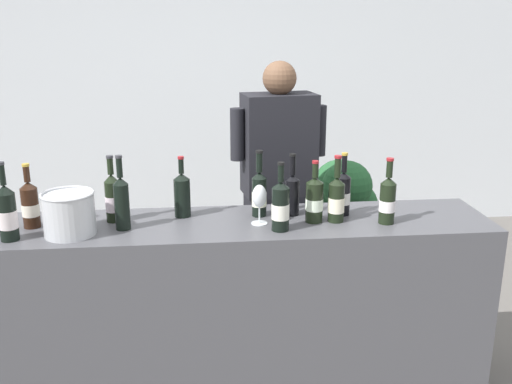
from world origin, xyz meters
The scene contains 18 objects.
wall_back centered at (0.00, 2.60, 1.40)m, with size 8.00×0.10×2.80m, color silver.
counter centered at (0.00, 0.00, 0.47)m, with size 2.49×0.52×0.95m, color #4C4C51.
wine_bottle_0 centered at (0.28, 0.08, 1.07)m, with size 0.07×0.07×0.32m.
wine_bottle_1 centered at (-0.98, 0.03, 1.06)m, with size 0.08×0.08×0.31m.
wine_bottle_2 centered at (0.19, -0.13, 1.07)m, with size 0.08×0.08×0.33m.
wine_bottle_3 centered at (0.53, 0.06, 1.06)m, with size 0.07×0.07×0.32m.
wine_bottle_4 centered at (0.71, -0.09, 1.07)m, with size 0.08×0.08×0.32m.
wine_bottle_5 centered at (-0.55, -0.04, 1.09)m, with size 0.07×0.07×0.36m.
wine_bottle_6 centered at (-1.04, -0.13, 1.08)m, with size 0.08×0.08×0.36m.
wine_bottle_7 centered at (0.47, -0.04, 1.06)m, with size 0.08×0.08×0.33m.
wine_bottle_8 centered at (0.11, 0.09, 1.07)m, with size 0.07×0.07×0.34m.
wine_bottle_9 centered at (-0.61, 0.07, 1.07)m, with size 0.07×0.07×0.33m.
wine_bottle_10 centered at (0.37, -0.03, 1.06)m, with size 0.09×0.09×0.31m.
wine_bottle_11 centered at (-0.27, 0.12, 1.07)m, with size 0.08×0.08×0.31m.
wine_glass centered at (0.10, -0.03, 1.08)m, with size 0.08×0.08×0.20m.
ice_bucket centered at (-0.78, -0.09, 1.05)m, with size 0.24×0.24×0.20m.
person_server centered at (0.28, 0.58, 0.82)m, with size 0.56×0.30×1.68m.
potted_shrub centered at (0.79, 0.96, 0.66)m, with size 0.47×0.53×1.04m.
Camera 1 is at (-0.18, -2.65, 1.90)m, focal length 40.48 mm.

